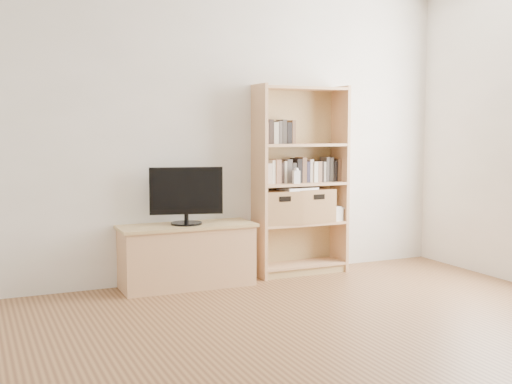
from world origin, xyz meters
TOP-DOWN VIEW (x-y plane):
  - floor at (0.00, 0.00)m, footprint 4.50×5.00m
  - back_wall at (0.00, 2.50)m, footprint 4.50×0.02m
  - tv_stand at (-0.35, 2.30)m, footprint 1.10×0.43m
  - bookshelf at (0.75, 2.35)m, footprint 0.85×0.30m
  - television at (-0.35, 2.30)m, footprint 0.60×0.20m
  - books_row_mid at (0.75, 2.37)m, footprint 0.75×0.16m
  - books_row_upper at (0.56, 2.37)m, footprint 0.35×0.14m
  - baby_monitor at (0.65, 2.25)m, footprint 0.06×0.04m
  - basket_left at (0.52, 2.34)m, footprint 0.37×0.31m
  - basket_right at (0.85, 2.34)m, footprint 0.37×0.30m
  - laptop at (0.71, 2.32)m, footprint 0.33×0.25m
  - magazine_stack at (1.04, 2.34)m, footprint 0.18×0.25m

SIDE VIEW (x-z plane):
  - floor at x=0.00m, z-range -0.01..0.01m
  - tv_stand at x=-0.35m, z-range 0.00..0.50m
  - magazine_stack at x=1.04m, z-range 0.47..0.58m
  - basket_left at x=0.52m, z-range 0.47..0.77m
  - basket_right at x=0.85m, z-range 0.47..0.77m
  - television at x=-0.35m, z-range 0.52..1.00m
  - laptop at x=0.71m, z-range 0.77..0.79m
  - bookshelf at x=0.75m, z-range 0.00..1.70m
  - baby_monitor at x=0.65m, z-range 0.83..0.95m
  - books_row_mid at x=0.75m, z-range 0.83..1.03m
  - books_row_upper at x=0.56m, z-range 1.18..1.36m
  - back_wall at x=0.00m, z-range 0.00..2.60m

